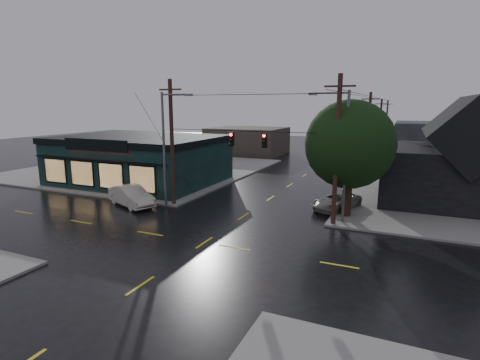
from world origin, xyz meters
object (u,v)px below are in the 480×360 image
at_px(utility_pole_nw, 174,205).
at_px(suv_silver, 337,201).
at_px(sedan_cream, 131,196).
at_px(utility_pole_ne, 333,225).
at_px(corner_tree, 350,145).

relative_size(utility_pole_nw, suv_silver, 2.13).
bearing_deg(sedan_cream, utility_pole_ne, -61.52).
bearing_deg(utility_pole_nw, utility_pole_ne, 0.00).
bearing_deg(utility_pole_nw, suv_silver, 18.59).
xyz_separation_m(corner_tree, suv_silver, (-1.00, 1.85, -4.72)).
distance_m(sedan_cream, suv_silver, 16.64).
xyz_separation_m(utility_pole_ne, suv_silver, (-0.50, 4.20, 0.66)).
height_order(corner_tree, suv_silver, corner_tree).
relative_size(sedan_cream, suv_silver, 1.06).
bearing_deg(utility_pole_ne, sedan_cream, -174.48).
bearing_deg(sedan_cream, corner_tree, -53.78).
bearing_deg(utility_pole_nw, corner_tree, 9.90).
relative_size(utility_pole_nw, sedan_cream, 2.00).
distance_m(utility_pole_nw, sedan_cream, 3.58).
height_order(utility_pole_ne, suv_silver, utility_pole_ne).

